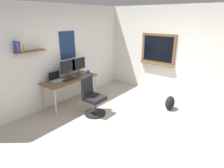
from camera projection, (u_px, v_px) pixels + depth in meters
ground_plane at (135, 130)px, 4.08m from camera, size 5.20×5.20×0.00m
wall_back at (58, 56)px, 5.06m from camera, size 5.00×0.30×2.60m
wall_right at (181, 53)px, 5.47m from camera, size 0.22×5.00×2.60m
desk at (70, 81)px, 5.08m from camera, size 1.51×0.61×0.73m
office_chair at (92, 99)px, 4.62m from camera, size 0.52×0.53×0.95m
laptop at (56, 79)px, 4.87m from camera, size 0.31×0.21×0.23m
monitor_primary at (68, 68)px, 5.05m from camera, size 0.46×0.17×0.46m
monitor_secondary at (79, 65)px, 5.32m from camera, size 0.46×0.17×0.46m
keyboard at (70, 79)px, 4.95m from camera, size 0.37×0.13×0.02m
computer_mouse at (78, 77)px, 5.15m from camera, size 0.10×0.06×0.03m
coffee_mug at (88, 72)px, 5.50m from camera, size 0.08×0.08×0.09m
backpack at (170, 103)px, 4.91m from camera, size 0.32×0.22×0.37m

